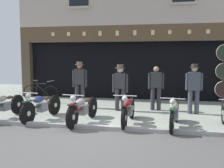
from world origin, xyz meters
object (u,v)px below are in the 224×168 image
Objects in this scene: shopkeeper_center at (120,85)px; advert_board_near at (69,59)px; salesman_right at (156,86)px; assistant_far_right at (194,86)px; motorcycle_left at (42,106)px; motorcycle_center_right at (174,113)px; salesman_left at (80,82)px; leaning_bicycle at (40,93)px; motorcycle_center_left at (83,108)px; motorcycle_center at (128,109)px; motorcycle_far_left at (4,105)px; tyre_sign_pole at (224,72)px.

advert_board_near reaches higher than shopkeeper_center.
assistant_far_right reaches higher than salesman_right.
motorcycle_left is 4.86m from advert_board_near.
motorcycle_left is at bearing 17.79° from assistant_far_right.
motorcycle_left is 3.96m from motorcycle_center_right.
shopkeeper_center is (-1.83, 1.95, 0.51)m from motorcycle_center_right.
salesman_left reaches higher than leaning_bicycle.
motorcycle_left is 1.18× the size of leaning_bicycle.
motorcycle_center_left is at bearing -178.03° from motorcycle_left.
advert_board_near is 0.56× the size of leaning_bicycle.
motorcycle_center_right is 1.13× the size of assistant_far_right.
assistant_far_right reaches higher than motorcycle_center_right.
salesman_left is at bearing -62.05° from advert_board_near.
motorcycle_center_left is at bearing 106.96° from salesman_left.
salesman_right is (0.70, 2.15, 0.44)m from motorcycle_center.
salesman_right reaches higher than leaning_bicycle.
salesman_right is (1.24, 0.34, -0.05)m from shopkeeper_center.
advert_board_near is (-2.92, 2.78, 0.91)m from shopkeeper_center.
motorcycle_far_left is 3.05m from leaning_bicycle.
motorcycle_far_left is at bearing 47.81° from salesman_left.
motorcycle_center_right is (5.18, -0.07, -0.01)m from motorcycle_far_left.
motorcycle_left is 2.11× the size of advert_board_near.
tyre_sign_pole is at bearing -170.16° from salesman_right.
salesman_right is at bearing -107.06° from motorcycle_center.
motorcycle_center is (3.90, 0.08, 0.00)m from motorcycle_far_left.
assistant_far_right reaches higher than motorcycle_center.
tyre_sign_pole reaches higher than shopkeeper_center.
tyre_sign_pole is (5.26, 0.71, 0.41)m from salesman_left.
salesman_right reaches higher than motorcycle_center_left.
motorcycle_center is (2.68, 0.01, 0.00)m from motorcycle_left.
tyre_sign_pole reaches higher than motorcycle_center.
motorcycle_left is 1.00× the size of motorcycle_center.
motorcycle_left is at bearing -80.31° from advert_board_near.
salesman_left is (1.76, 2.17, 0.54)m from motorcycle_far_left.
motorcycle_left is 1.37m from motorcycle_center_left.
motorcycle_center_right is at bearing 174.58° from motorcycle_center.
tyre_sign_pole reaches higher than leaning_bicycle.
advert_board_near is (-1.32, 2.49, 0.86)m from salesman_left.
shopkeeper_center is (-0.54, 1.81, 0.49)m from motorcycle_center.
advert_board_near is (-5.43, 2.82, 0.90)m from assistant_far_right.
leaning_bicycle is at bearing -14.05° from assistant_far_right.
motorcycle_left is at bearing 35.54° from leaning_bicycle.
motorcycle_center_left is (2.59, -0.08, -0.00)m from motorcycle_far_left.
motorcycle_far_left is 3.90m from motorcycle_center.
leaning_bicycle reaches higher than motorcycle_far_left.
salesman_left is at bearing -4.40° from salesman_right.
salesman_left is 0.73× the size of tyre_sign_pole.
motorcycle_center is 5.91m from advert_board_near.
tyre_sign_pole reaches higher than motorcycle_center_right.
leaning_bicycle is at bearing -18.36° from shopkeeper_center.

